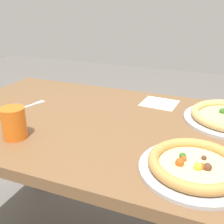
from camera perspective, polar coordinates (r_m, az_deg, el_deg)
The scene contains 5 objects.
dining_table at distance 1.17m, azimuth -1.90°, elevation -6.54°, with size 1.40×0.84×0.75m.
pizza_near at distance 0.84m, azimuth 16.80°, elevation -10.55°, with size 0.32×0.32×0.04m.
drink_cup_colored at distance 1.03m, azimuth -19.61°, elevation -2.16°, with size 0.09×0.09×0.11m.
paper_napkin at distance 1.32m, azimuth 9.78°, elevation 1.80°, with size 0.16×0.14×0.00m, color white.
fork at distance 1.32m, azimuth -16.95°, elevation 1.15°, with size 0.08×0.20×0.00m.
Camera 1 is at (0.42, -0.93, 1.22)m, focal length 44.26 mm.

